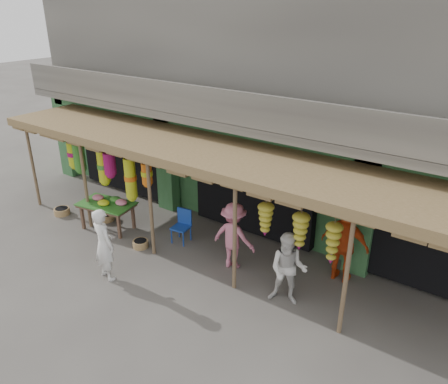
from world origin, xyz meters
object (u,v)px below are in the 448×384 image
Objects in this scene: person_right at (288,269)px; person_vendor at (345,244)px; person_shopper at (234,236)px; person_front at (104,244)px; blue_chair at (182,224)px; flower_table at (108,204)px.

person_vendor reaches higher than person_right.
person_front is at bearing 39.64° from person_shopper.
person_shopper is at bearing -15.51° from blue_chair.
person_front is 3.01m from person_shopper.
flower_table is at bearing -32.12° from person_front.
person_front reaches higher than person_right.
blue_chair is (2.15, 0.68, -0.24)m from flower_table.
flower_table is 0.94× the size of person_front.
person_shopper is (2.15, 2.10, -0.04)m from person_front.
person_vendor reaches higher than blue_chair.
person_front is at bearing -52.35° from flower_table.
person_shopper is at bearing -125.53° from person_front.
flower_table reaches higher than blue_chair.
person_right reaches higher than flower_table.
person_vendor reaches higher than person_front.
person_right is (3.85, 1.63, -0.06)m from person_front.
person_right is 0.88× the size of person_vendor.
person_front is at bearing -106.18° from blue_chair.
person_right is 0.98× the size of person_shopper.
person_right is at bearing -10.26° from flower_table.
person_front reaches higher than blue_chair.
blue_chair is at bearing 151.25° from person_right.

